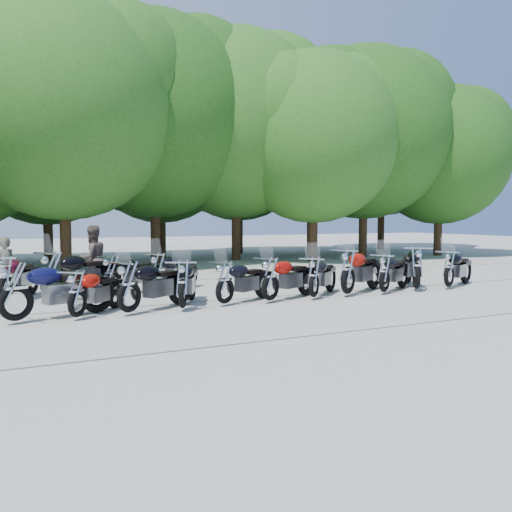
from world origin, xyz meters
name	(u,v)px	position (x,y,z in m)	size (l,w,h in m)	color
ground	(284,306)	(0.00, 0.00, 0.00)	(90.00, 90.00, 0.00)	#A7A397
tree_3	(62,108)	(-3.57, 11.24, 6.32)	(8.70, 8.70, 10.67)	#3A2614
tree_4	(154,116)	(0.54, 13.09, 6.64)	(9.13, 9.13, 11.20)	#3A2614
tree_5	(236,125)	(4.61, 13.20, 6.57)	(9.04, 9.04, 11.10)	#3A2614
tree_6	(314,138)	(7.55, 10.82, 5.81)	(8.00, 8.00, 9.82)	#3A2614
tree_7	(364,134)	(11.20, 11.78, 6.39)	(8.79, 8.79, 10.79)	#3A2614
tree_8	(440,155)	(15.83, 11.20, 5.47)	(7.53, 7.53, 9.25)	#3A2614
tree_11	(46,145)	(-3.76, 16.43, 5.49)	(7.56, 7.56, 9.28)	#3A2614
tree_12	(161,147)	(1.80, 16.47, 5.72)	(7.88, 7.88, 9.67)	#3A2614
tree_13	(239,148)	(6.69, 17.47, 6.04)	(8.31, 8.31, 10.20)	#3A2614
tree_14	(311,153)	(10.68, 16.09, 5.83)	(8.02, 8.02, 9.84)	#3A2614
tree_15	(382,140)	(16.61, 17.02, 7.03)	(9.67, 9.67, 11.86)	#3A2614
motorcycle_0	(15,289)	(-5.78, 0.45, 0.70)	(0.75, 2.47, 1.40)	#0B0D34
motorcycle_1	(77,292)	(-4.63, 0.40, 0.58)	(0.62, 2.05, 1.16)	#A00F05
motorcycle_2	(129,285)	(-3.55, 0.43, 0.66)	(0.72, 2.35, 1.33)	black
motorcycle_3	(183,282)	(-2.34, 0.46, 0.65)	(0.70, 2.30, 1.30)	black
motorcycle_4	(225,281)	(-1.23, 0.65, 0.61)	(0.66, 2.16, 1.22)	black
motorcycle_5	(270,277)	(-0.05, 0.60, 0.64)	(0.69, 2.26, 1.28)	#930A05
motorcycle_6	(314,276)	(1.22, 0.61, 0.62)	(0.66, 2.18, 1.23)	black
motorcycle_7	(348,270)	(2.30, 0.65, 0.72)	(0.78, 2.55, 1.44)	#9B0F05
motorcycle_8	(385,272)	(3.44, 0.55, 0.63)	(0.68, 2.22, 1.26)	black
motorcycle_9	(417,266)	(4.68, 0.66, 0.73)	(0.78, 2.57, 1.45)	black
motorcycle_10	(449,267)	(5.84, 0.57, 0.64)	(0.69, 2.28, 1.29)	black
motorcycle_11	(6,277)	(-5.90, 3.17, 0.67)	(0.72, 2.36, 1.33)	#3D0815
motorcycle_12	(53,273)	(-4.82, 3.13, 0.72)	(0.77, 2.53, 1.43)	black
motorcycle_13	(112,273)	(-3.34, 3.37, 0.62)	(0.67, 2.20, 1.25)	black
motorcycle_14	(158,271)	(-2.11, 3.24, 0.65)	(0.70, 2.28, 1.29)	black
rider_0	(4,268)	(-5.91, 4.23, 0.80)	(0.59, 0.39, 1.61)	#4F4938
rider_1	(92,259)	(-3.66, 4.47, 0.94)	(0.91, 0.71, 1.88)	brown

